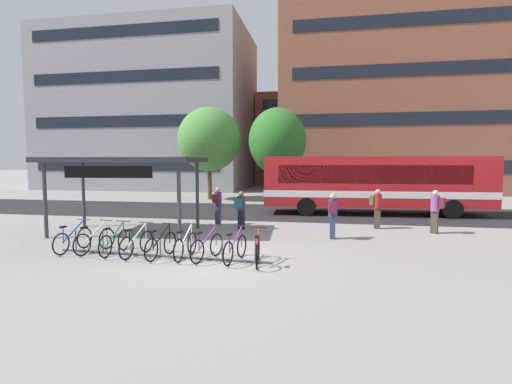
% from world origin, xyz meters
% --- Properties ---
extents(ground, '(200.00, 200.00, 0.00)m').
position_xyz_m(ground, '(0.00, 0.00, 0.00)').
color(ground, gray).
extents(bus_lane_asphalt, '(80.00, 7.20, 0.01)m').
position_xyz_m(bus_lane_asphalt, '(0.00, 11.03, 0.00)').
color(bus_lane_asphalt, '#232326').
rests_on(bus_lane_asphalt, ground).
extents(city_bus, '(12.13, 3.14, 3.20)m').
position_xyz_m(city_bus, '(5.99, 11.04, 1.78)').
color(city_bus, red).
rests_on(city_bus, ground).
extents(bike_rack, '(7.01, 0.45, 0.70)m').
position_xyz_m(bike_rack, '(-1.74, 0.09, 0.09)').
color(bike_rack, '#47474C').
rests_on(bike_rack, ground).
extents(parked_bicycle_blue_0, '(0.52, 1.72, 0.99)m').
position_xyz_m(parked_bicycle_blue_0, '(-4.86, 0.27, 0.38)').
color(parked_bicycle_blue_0, black).
rests_on(parked_bicycle_blue_0, ground).
extents(parked_bicycle_white_1, '(0.59, 1.69, 0.99)m').
position_xyz_m(parked_bicycle_white_1, '(-4.09, 0.29, 0.38)').
color(parked_bicycle_white_1, black).
rests_on(parked_bicycle_white_1, ground).
extents(parked_bicycle_green_2, '(0.52, 1.72, 0.99)m').
position_xyz_m(parked_bicycle_green_2, '(-3.33, 0.21, 0.38)').
color(parked_bicycle_green_2, black).
rests_on(parked_bicycle_green_2, ground).
extents(parked_bicycle_white_3, '(0.52, 1.71, 0.99)m').
position_xyz_m(parked_bicycle_white_3, '(-2.52, 0.10, 0.38)').
color(parked_bicycle_white_3, black).
rests_on(parked_bicycle_white_3, ground).
extents(parked_bicycle_black_4, '(0.52, 1.71, 0.99)m').
position_xyz_m(parked_bicycle_black_4, '(-1.70, 0.04, 0.38)').
color(parked_bicycle_black_4, black).
rests_on(parked_bicycle_black_4, ground).
extents(parked_bicycle_white_5, '(0.52, 1.72, 0.99)m').
position_xyz_m(parked_bicycle_white_5, '(-0.93, 0.10, 0.38)').
color(parked_bicycle_white_5, black).
rests_on(parked_bicycle_white_5, ground).
extents(parked_bicycle_purple_6, '(0.66, 1.66, 0.99)m').
position_xyz_m(parked_bicycle_purple_6, '(-0.23, 0.05, 0.38)').
color(parked_bicycle_purple_6, black).
rests_on(parked_bicycle_purple_6, ground).
extents(parked_bicycle_purple_7, '(0.52, 1.71, 0.99)m').
position_xyz_m(parked_bicycle_purple_7, '(0.65, 0.00, 0.38)').
color(parked_bicycle_purple_7, black).
rests_on(parked_bicycle_purple_7, ground).
extents(parked_bicycle_red_8, '(0.52, 1.72, 0.99)m').
position_xyz_m(parked_bicycle_red_8, '(1.35, -0.16, 0.38)').
color(parked_bicycle_red_8, black).
rests_on(parked_bicycle_red_8, ground).
extents(transit_shelter, '(6.30, 3.89, 3.10)m').
position_xyz_m(transit_shelter, '(-4.76, 3.51, 2.91)').
color(transit_shelter, '#38383D').
rests_on(transit_shelter, ground).
extents(commuter_maroon_pack_0, '(0.61, 0.53, 1.78)m').
position_xyz_m(commuter_maroon_pack_0, '(7.69, 5.66, 1.03)').
color(commuter_maroon_pack_0, '#47382D').
rests_on(commuter_maroon_pack_0, ground).
extents(commuter_maroon_pack_1, '(0.36, 0.54, 1.73)m').
position_xyz_m(commuter_maroon_pack_1, '(3.53, 3.80, 1.00)').
color(commuter_maroon_pack_1, '#2D3851').
rests_on(commuter_maroon_pack_1, ground).
extents(commuter_olive_pack_2, '(0.56, 0.38, 1.74)m').
position_xyz_m(commuter_olive_pack_2, '(5.47, 6.38, 1.01)').
color(commuter_olive_pack_2, '#47382D').
rests_on(commuter_olive_pack_2, ground).
extents(commuter_teal_pack_3, '(0.48, 0.60, 1.66)m').
position_xyz_m(commuter_teal_pack_3, '(-0.32, 5.11, 0.96)').
color(commuter_teal_pack_3, black).
rests_on(commuter_teal_pack_3, ground).
extents(commuter_maroon_pack_4, '(0.38, 0.55, 1.74)m').
position_xyz_m(commuter_maroon_pack_4, '(-1.65, 6.18, 1.00)').
color(commuter_maroon_pack_4, '#2D3851').
rests_on(commuter_maroon_pack_4, ground).
extents(street_tree_0, '(4.24, 4.24, 6.87)m').
position_xyz_m(street_tree_0, '(-0.24, 17.24, 4.42)').
color(street_tree_0, brown).
rests_on(street_tree_0, ground).
extents(street_tree_1, '(4.80, 4.80, 7.05)m').
position_xyz_m(street_tree_1, '(-5.50, 17.40, 4.61)').
color(street_tree_1, brown).
rests_on(street_tree_1, ground).
extents(building_left_wing, '(21.67, 12.57, 16.91)m').
position_xyz_m(building_left_wing, '(-15.89, 29.53, 8.45)').
color(building_left_wing, gray).
rests_on(building_left_wing, ground).
extents(building_right_wing, '(21.74, 14.04, 20.60)m').
position_xyz_m(building_right_wing, '(9.83, 30.91, 10.30)').
color(building_right_wing, brown).
rests_on(building_right_wing, ground).
extents(building_centre_block, '(15.36, 10.15, 11.06)m').
position_xyz_m(building_centre_block, '(2.73, 38.83, 5.53)').
color(building_centre_block, brown).
rests_on(building_centre_block, ground).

